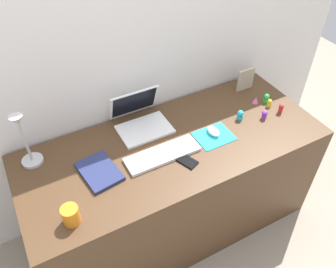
{
  "coord_description": "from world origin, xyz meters",
  "views": [
    {
      "loc": [
        -0.69,
        -1.21,
        2.09
      ],
      "look_at": [
        -0.04,
        0.0,
        0.83
      ],
      "focal_mm": 37.15,
      "sensor_mm": 36.0,
      "label": 1
    }
  ],
  "objects_px": {
    "toy_figurine_yellow": "(269,103)",
    "desk_lamp": "(25,141)",
    "cell_phone": "(186,160)",
    "coffee_mug": "(71,215)",
    "toy_figurine_green": "(266,98)",
    "mouse": "(213,131)",
    "notebook_pad": "(99,171)",
    "toy_figurine_pink": "(256,100)",
    "toy_figurine_purple": "(264,114)",
    "laptop": "(140,117)",
    "toy_figurine_cyan": "(240,115)",
    "picture_frame": "(246,79)",
    "toy_figurine_red": "(281,108)",
    "keyboard": "(163,154)"
  },
  "relations": [
    {
      "from": "toy_figurine_yellow",
      "to": "desk_lamp",
      "type": "bearing_deg",
      "value": 172.25
    },
    {
      "from": "notebook_pad",
      "to": "toy_figurine_green",
      "type": "height_order",
      "value": "toy_figurine_green"
    },
    {
      "from": "toy_figurine_cyan",
      "to": "toy_figurine_pink",
      "type": "distance_m",
      "value": 0.2
    },
    {
      "from": "toy_figurine_pink",
      "to": "toy_figurine_green",
      "type": "bearing_deg",
      "value": -18.34
    },
    {
      "from": "laptop",
      "to": "coffee_mug",
      "type": "bearing_deg",
      "value": -139.95
    },
    {
      "from": "coffee_mug",
      "to": "toy_figurine_purple",
      "type": "relative_size",
      "value": 1.67
    },
    {
      "from": "toy_figurine_purple",
      "to": "toy_figurine_red",
      "type": "bearing_deg",
      "value": -1.12
    },
    {
      "from": "cell_phone",
      "to": "desk_lamp",
      "type": "height_order",
      "value": "desk_lamp"
    },
    {
      "from": "toy_figurine_purple",
      "to": "desk_lamp",
      "type": "bearing_deg",
      "value": 168.38
    },
    {
      "from": "notebook_pad",
      "to": "toy_figurine_purple",
      "type": "xyz_separation_m",
      "value": [
        1.02,
        -0.06,
        0.02
      ]
    },
    {
      "from": "toy_figurine_red",
      "to": "toy_figurine_purple",
      "type": "bearing_deg",
      "value": 178.88
    },
    {
      "from": "picture_frame",
      "to": "toy_figurine_cyan",
      "type": "relative_size",
      "value": 2.38
    },
    {
      "from": "toy_figurine_green",
      "to": "toy_figurine_cyan",
      "type": "height_order",
      "value": "toy_figurine_cyan"
    },
    {
      "from": "toy_figurine_cyan",
      "to": "toy_figurine_pink",
      "type": "relative_size",
      "value": 1.53
    },
    {
      "from": "toy_figurine_green",
      "to": "toy_figurine_yellow",
      "type": "distance_m",
      "value": 0.05
    },
    {
      "from": "toy_figurine_purple",
      "to": "toy_figurine_yellow",
      "type": "xyz_separation_m",
      "value": [
        0.1,
        0.08,
        -0.0
      ]
    },
    {
      "from": "toy_figurine_purple",
      "to": "laptop",
      "type": "bearing_deg",
      "value": 155.88
    },
    {
      "from": "toy_figurine_yellow",
      "to": "mouse",
      "type": "bearing_deg",
      "value": -173.76
    },
    {
      "from": "notebook_pad",
      "to": "toy_figurine_green",
      "type": "bearing_deg",
      "value": -4.47
    },
    {
      "from": "notebook_pad",
      "to": "coffee_mug",
      "type": "relative_size",
      "value": 2.58
    },
    {
      "from": "coffee_mug",
      "to": "toy_figurine_yellow",
      "type": "relative_size",
      "value": 1.77
    },
    {
      "from": "cell_phone",
      "to": "toy_figurine_yellow",
      "type": "bearing_deg",
      "value": -9.68
    },
    {
      "from": "mouse",
      "to": "toy_figurine_red",
      "type": "bearing_deg",
      "value": -3.58
    },
    {
      "from": "notebook_pad",
      "to": "toy_figurine_pink",
      "type": "distance_m",
      "value": 1.08
    },
    {
      "from": "cell_phone",
      "to": "toy_figurine_pink",
      "type": "xyz_separation_m",
      "value": [
        0.65,
        0.23,
        0.02
      ]
    },
    {
      "from": "toy_figurine_green",
      "to": "toy_figurine_red",
      "type": "height_order",
      "value": "toy_figurine_red"
    },
    {
      "from": "cell_phone",
      "to": "toy_figurine_green",
      "type": "height_order",
      "value": "toy_figurine_green"
    },
    {
      "from": "cell_phone",
      "to": "coffee_mug",
      "type": "relative_size",
      "value": 1.38
    },
    {
      "from": "mouse",
      "to": "picture_frame",
      "type": "relative_size",
      "value": 0.64
    },
    {
      "from": "picture_frame",
      "to": "desk_lamp",
      "type": "bearing_deg",
      "value": -178.63
    },
    {
      "from": "notebook_pad",
      "to": "toy_figurine_red",
      "type": "distance_m",
      "value": 1.15
    },
    {
      "from": "cell_phone",
      "to": "toy_figurine_purple",
      "type": "distance_m",
      "value": 0.6
    },
    {
      "from": "laptop",
      "to": "toy_figurine_purple",
      "type": "distance_m",
      "value": 0.75
    },
    {
      "from": "keyboard",
      "to": "toy_figurine_cyan",
      "type": "bearing_deg",
      "value": 5.27
    },
    {
      "from": "keyboard",
      "to": "mouse",
      "type": "distance_m",
      "value": 0.34
    },
    {
      "from": "notebook_pad",
      "to": "toy_figurine_red",
      "type": "relative_size",
      "value": 3.86
    },
    {
      "from": "mouse",
      "to": "toy_figurine_purple",
      "type": "relative_size",
      "value": 1.73
    },
    {
      "from": "picture_frame",
      "to": "toy_figurine_red",
      "type": "height_order",
      "value": "picture_frame"
    },
    {
      "from": "desk_lamp",
      "to": "cell_phone",
      "type": "bearing_deg",
      "value": -26.17
    },
    {
      "from": "toy_figurine_cyan",
      "to": "toy_figurine_red",
      "type": "bearing_deg",
      "value": -13.85
    },
    {
      "from": "cell_phone",
      "to": "toy_figurine_yellow",
      "type": "distance_m",
      "value": 0.72
    },
    {
      "from": "keyboard",
      "to": "toy_figurine_pink",
      "type": "height_order",
      "value": "toy_figurine_pink"
    },
    {
      "from": "picture_frame",
      "to": "toy_figurine_red",
      "type": "bearing_deg",
      "value": -82.14
    },
    {
      "from": "cell_phone",
      "to": "desk_lamp",
      "type": "relative_size",
      "value": 0.35
    },
    {
      "from": "toy_figurine_red",
      "to": "toy_figurine_purple",
      "type": "height_order",
      "value": "toy_figurine_red"
    },
    {
      "from": "toy_figurine_green",
      "to": "toy_figurine_purple",
      "type": "xyz_separation_m",
      "value": [
        -0.12,
        -0.12,
        -0.0
      ]
    },
    {
      "from": "laptop",
      "to": "toy_figurine_yellow",
      "type": "bearing_deg",
      "value": -16.18
    },
    {
      "from": "toy_figurine_green",
      "to": "toy_figurine_purple",
      "type": "height_order",
      "value": "toy_figurine_green"
    },
    {
      "from": "toy_figurine_cyan",
      "to": "toy_figurine_yellow",
      "type": "height_order",
      "value": "toy_figurine_cyan"
    },
    {
      "from": "desk_lamp",
      "to": "toy_figurine_cyan",
      "type": "bearing_deg",
      "value": -10.03
    }
  ]
}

